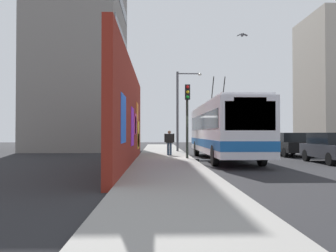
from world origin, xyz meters
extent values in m
plane|color=#232326|center=(0.00, 0.00, 0.00)|extent=(80.00, 80.00, 0.00)
cube|color=gray|center=(0.00, 1.60, 0.07)|extent=(48.00, 3.20, 0.15)
cube|color=maroon|center=(-3.36, 3.35, 2.37)|extent=(15.28, 0.30, 4.75)
cube|color=blue|center=(-8.09, 3.19, 2.05)|extent=(1.74, 0.02, 1.66)
cube|color=orange|center=(0.43, 3.19, 2.77)|extent=(1.95, 0.02, 1.07)
cube|color=yellow|center=(1.65, 3.19, 1.12)|extent=(1.82, 0.02, 0.77)
cube|color=#F2338C|center=(-1.69, 3.19, 1.94)|extent=(1.46, 0.02, 0.92)
cube|color=#F2338C|center=(-1.20, 3.19, 2.05)|extent=(1.63, 0.02, 1.05)
cube|color=#8C19D8|center=(-3.63, 3.19, 1.86)|extent=(1.69, 0.02, 1.79)
cube|color=yellow|center=(1.58, 3.19, 1.44)|extent=(1.67, 0.02, 1.68)
cube|color=gray|center=(13.65, 9.20, 10.19)|extent=(12.53, 7.47, 20.38)
cube|color=black|center=(13.65, 5.44, 4.40)|extent=(10.65, 0.04, 1.10)
cube|color=black|center=(13.65, 5.44, 7.60)|extent=(10.65, 0.04, 1.10)
cube|color=black|center=(13.65, 5.44, 10.80)|extent=(10.65, 0.04, 1.10)
cube|color=black|center=(13.65, 5.44, 14.00)|extent=(10.65, 0.04, 1.10)
cube|color=#B2A899|center=(16.82, -17.00, 6.97)|extent=(8.16, 6.24, 13.94)
cube|color=silver|center=(0.28, -1.80, 1.80)|extent=(12.16, 2.48, 2.70)
cube|color=silver|center=(0.28, -1.80, 3.21)|extent=(11.68, 2.28, 0.12)
cube|color=#1959A5|center=(0.28, -1.80, 1.00)|extent=(12.18, 2.50, 0.44)
cube|color=black|center=(-5.78, -1.80, 2.27)|extent=(0.04, 2.11, 1.22)
cube|color=black|center=(0.28, -1.80, 2.21)|extent=(11.19, 2.51, 0.86)
cube|color=orange|center=(-5.77, -1.80, 2.90)|extent=(0.06, 1.36, 0.28)
cylinder|color=black|center=(2.11, -2.15, 4.05)|extent=(1.43, 0.06, 2.00)
cylinder|color=black|center=(2.11, -1.45, 4.05)|extent=(1.43, 0.06, 2.00)
cylinder|color=black|center=(-3.61, -2.92, 0.50)|extent=(1.00, 0.28, 1.00)
cylinder|color=black|center=(-3.61, -0.68, 0.50)|extent=(1.00, 0.28, 1.00)
cylinder|color=black|center=(4.17, -2.92, 0.50)|extent=(1.00, 0.28, 1.00)
cylinder|color=black|center=(4.17, -0.68, 0.50)|extent=(1.00, 0.28, 1.00)
cube|color=#38383D|center=(-2.27, -7.00, 0.65)|extent=(4.13, 1.80, 0.66)
cube|color=black|center=(-2.18, -7.00, 1.28)|extent=(2.48, 1.62, 0.60)
cylinder|color=black|center=(-3.63, -6.20, 0.32)|extent=(0.64, 0.22, 0.64)
cylinder|color=black|center=(-0.90, -7.80, 0.32)|extent=(0.64, 0.22, 0.64)
cylinder|color=black|center=(-0.90, -6.20, 0.32)|extent=(0.64, 0.22, 0.64)
cube|color=black|center=(3.75, -7.00, 0.65)|extent=(4.82, 1.92, 0.66)
cube|color=black|center=(3.84, -7.00, 1.28)|extent=(2.89, 1.73, 0.60)
cylinder|color=black|center=(2.16, -7.86, 0.32)|extent=(0.64, 0.22, 0.64)
cylinder|color=black|center=(2.16, -6.14, 0.32)|extent=(0.64, 0.22, 0.64)
cylinder|color=black|center=(5.34, -7.86, 0.32)|extent=(0.64, 0.22, 0.64)
cylinder|color=black|center=(5.34, -6.14, 0.32)|extent=(0.64, 0.22, 0.64)
cube|color=#B7B7BC|center=(9.25, -7.00, 0.65)|extent=(4.39, 1.73, 0.66)
cube|color=black|center=(9.34, -7.00, 1.28)|extent=(2.64, 1.56, 0.60)
cylinder|color=black|center=(7.80, -7.76, 0.32)|extent=(0.64, 0.22, 0.64)
cylinder|color=black|center=(7.80, -6.24, 0.32)|extent=(0.64, 0.22, 0.64)
cylinder|color=black|center=(10.70, -7.76, 0.32)|extent=(0.64, 0.22, 0.64)
cylinder|color=black|center=(10.70, -6.24, 0.32)|extent=(0.64, 0.22, 0.64)
cube|color=#B21E19|center=(15.01, -7.00, 0.65)|extent=(4.67, 1.81, 0.66)
cube|color=black|center=(15.11, -7.00, 1.28)|extent=(2.80, 1.63, 0.60)
cylinder|color=black|center=(13.47, -7.80, 0.32)|extent=(0.64, 0.22, 0.64)
cylinder|color=black|center=(13.47, -6.20, 0.32)|extent=(0.64, 0.22, 0.64)
cylinder|color=black|center=(16.55, -7.80, 0.32)|extent=(0.64, 0.22, 0.64)
cylinder|color=black|center=(16.55, -6.20, 0.32)|extent=(0.64, 0.22, 0.64)
cylinder|color=#2D3F59|center=(2.42, 1.18, 0.54)|extent=(0.14, 0.14, 0.78)
cylinder|color=#2D3F59|center=(2.42, 1.33, 0.54)|extent=(0.14, 0.14, 0.78)
cube|color=black|center=(2.42, 1.26, 1.22)|extent=(0.22, 0.45, 0.58)
cylinder|color=black|center=(2.42, 0.98, 1.25)|extent=(0.09, 0.09, 0.55)
cylinder|color=black|center=(2.42, 1.53, 1.25)|extent=(0.09, 0.09, 0.55)
sphere|color=#936B4C|center=(2.42, 1.26, 1.62)|extent=(0.21, 0.21, 0.21)
cylinder|color=#2D382D|center=(-0.40, 0.35, 2.22)|extent=(0.14, 0.14, 4.13)
cube|color=black|center=(-0.62, 0.35, 3.83)|extent=(0.20, 0.28, 0.84)
sphere|color=red|center=(-0.73, 0.35, 4.11)|extent=(0.18, 0.18, 0.18)
sphere|color=yellow|center=(-0.73, 0.35, 3.83)|extent=(0.18, 0.18, 0.18)
sphere|color=green|center=(-0.73, 0.35, 3.55)|extent=(0.18, 0.18, 0.18)
cylinder|color=#4C4C51|center=(7.37, 0.45, 3.25)|extent=(0.18, 0.18, 6.21)
cylinder|color=#4C4C51|center=(7.37, -0.43, 6.21)|extent=(0.10, 1.76, 0.10)
ellipsoid|color=silver|center=(7.37, -1.31, 6.16)|extent=(0.44, 0.28, 0.20)
ellipsoid|color=#47474C|center=(-1.96, -2.41, 6.67)|extent=(0.32, 0.14, 0.12)
cube|color=#47474C|center=(-1.96, -2.55, 6.70)|extent=(0.20, 0.27, 0.13)
cube|color=#47474C|center=(-1.96, -2.27, 6.70)|extent=(0.20, 0.27, 0.13)
cylinder|color=black|center=(-0.05, -0.60, 0.00)|extent=(1.92, 1.92, 0.00)
camera|label=1|loc=(-20.34, 2.04, 1.56)|focal=38.12mm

